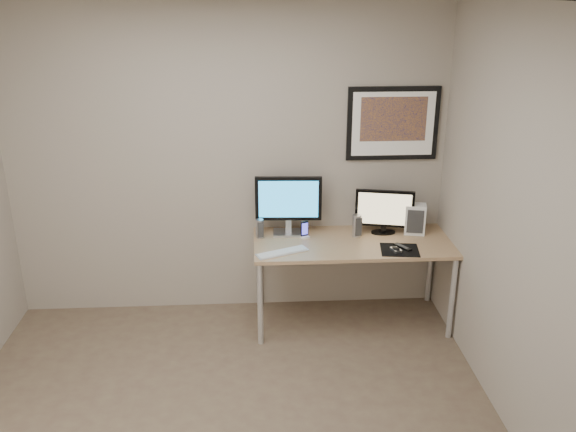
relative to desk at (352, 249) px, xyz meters
name	(u,v)px	position (x,y,z in m)	size (l,w,h in m)	color
room	(219,165)	(-1.00, -0.90, 0.98)	(3.60, 3.60, 3.60)	white
desk	(352,249)	(0.00, 0.00, 0.00)	(1.60, 0.70, 0.73)	olive
framed_art	(393,123)	(0.35, 0.33, 0.96)	(0.75, 0.04, 0.60)	black
monitor_large	(288,203)	(-0.51, 0.19, 0.34)	(0.55, 0.19, 0.50)	#B1B1B6
monitor_tv	(384,211)	(0.28, 0.16, 0.27)	(0.47, 0.15, 0.38)	black
speaker_left	(260,229)	(-0.75, 0.12, 0.15)	(0.06, 0.06, 0.16)	#B1B1B6
speaker_right	(357,226)	(0.05, 0.11, 0.16)	(0.07, 0.07, 0.19)	#B1B1B6
phone_dock	(304,229)	(-0.38, 0.10, 0.14)	(0.07, 0.07, 0.14)	black
keyboard	(282,252)	(-0.58, -0.20, 0.07)	(0.41, 0.11, 0.01)	silver
mousepad	(400,250)	(0.34, -0.20, 0.07)	(0.29, 0.26, 0.00)	black
mouse	(396,249)	(0.31, -0.22, 0.09)	(0.05, 0.09, 0.03)	black
remote	(403,247)	(0.37, -0.16, 0.08)	(0.04, 0.16, 0.02)	black
fan_unit	(415,219)	(0.54, 0.14, 0.19)	(0.17, 0.12, 0.26)	white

